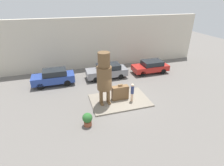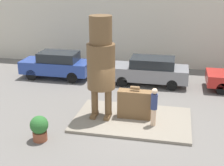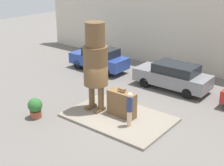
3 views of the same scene
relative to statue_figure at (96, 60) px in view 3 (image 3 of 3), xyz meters
name	(u,v)px [view 3 (image 3 of 3)]	position (x,y,z in m)	size (l,w,h in m)	color
ground_plane	(119,118)	(1.40, 0.06, -2.77)	(60.00, 60.00, 0.00)	slate
pedestal	(119,117)	(1.40, 0.06, -2.71)	(5.15, 3.43, 0.12)	gray
building_backdrop	(200,28)	(1.40, 9.16, 0.36)	(28.00, 0.60, 6.26)	beige
statue_figure	(96,60)	(0.00, 0.00, 0.00)	(1.22, 1.22, 4.53)	brown
giant_suitcase	(122,104)	(1.47, 0.20, -2.00)	(1.49, 0.51, 1.49)	brown
tourist	(130,108)	(2.37, -0.41, -1.73)	(0.29, 0.29, 1.68)	beige
parked_car_blue	(99,58)	(-4.17, 5.14, -1.88)	(4.30, 1.71, 1.68)	#284293
parked_car_grey	(173,76)	(1.63, 5.20, -1.92)	(4.61, 1.80, 1.63)	gray
planter_pot	(35,107)	(-1.91, -2.41, -2.21)	(0.72, 0.72, 1.04)	brown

